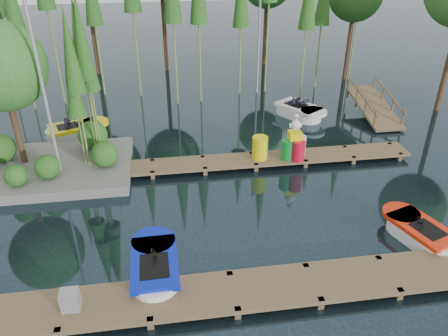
{
  "coord_description": "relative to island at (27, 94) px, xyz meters",
  "views": [
    {
      "loc": [
        -1.47,
        -12.66,
        8.63
      ],
      "look_at": [
        0.5,
        0.5,
        1.1
      ],
      "focal_mm": 35.0,
      "sensor_mm": 36.0,
      "label": 1
    }
  ],
  "objects": [
    {
      "name": "utility_cabinet",
      "position": [
        2.24,
        -7.79,
        -2.61
      ],
      "size": [
        0.45,
        0.38,
        0.54
      ],
      "primitive_type": "cube",
      "color": "gray",
      "rests_on": "near_dock"
    },
    {
      "name": "boat_blue",
      "position": [
        4.29,
        -6.63,
        -2.91
      ],
      "size": [
        1.32,
        2.83,
        0.95
      ],
      "rotation": [
        0.0,
        0.0,
        0.02
      ],
      "color": "white",
      "rests_on": "ground"
    },
    {
      "name": "seagull_post",
      "position": [
        10.09,
        -0.79,
        -2.4
      ],
      "size": [
        0.45,
        0.24,
        0.71
      ],
      "color": "gray",
      "rests_on": "far_dock"
    },
    {
      "name": "ramp",
      "position": [
        15.3,
        3.21,
        -2.6
      ],
      "size": [
        1.5,
        3.94,
        1.49
      ],
      "color": "brown",
      "rests_on": "ground"
    },
    {
      "name": "far_dock",
      "position": [
        7.3,
        -0.79,
        -2.95
      ],
      "size": [
        15.0,
        1.2,
        0.5
      ],
      "color": "brown",
      "rests_on": "ground"
    },
    {
      "name": "boat_yellow_far",
      "position": [
        0.83,
        3.02,
        -2.88
      ],
      "size": [
        3.09,
        2.1,
        1.42
      ],
      "rotation": [
        0.0,
        0.0,
        -0.03
      ],
      "color": "white",
      "rests_on": "ground"
    },
    {
      "name": "ground_plane",
      "position": [
        6.3,
        -3.29,
        -3.18
      ],
      "size": [
        90.0,
        90.0,
        0.0
      ],
      "primitive_type": "plane",
      "color": "#1C2D34"
    },
    {
      "name": "island",
      "position": [
        0.0,
        0.0,
        0.0
      ],
      "size": [
        6.2,
        4.2,
        6.75
      ],
      "color": "slate",
      "rests_on": "ground"
    },
    {
      "name": "boat_white_far",
      "position": [
        11.63,
        3.8,
        -2.88
      ],
      "size": [
        2.65,
        3.1,
        1.35
      ],
      "rotation": [
        0.0,
        0.0,
        -0.29
      ],
      "color": "white",
      "rests_on": "ground"
    },
    {
      "name": "near_dock",
      "position": [
        6.3,
        -7.79,
        -2.95
      ],
      "size": [
        18.0,
        1.5,
        0.5
      ],
      "color": "brown",
      "rests_on": "ground"
    },
    {
      "name": "lamp_island",
      "position": [
        0.8,
        -0.79,
        1.08
      ],
      "size": [
        0.3,
        0.3,
        7.25
      ],
      "color": "gray",
      "rests_on": "ground"
    },
    {
      "name": "yellow_barrel",
      "position": [
        8.55,
        -0.79,
        -2.42
      ],
      "size": [
        0.62,
        0.62,
        0.93
      ],
      "primitive_type": "cylinder",
      "color": "yellow",
      "rests_on": "far_dock"
    },
    {
      "name": "boat_red",
      "position": [
        12.4,
        -6.22,
        -2.93
      ],
      "size": [
        1.93,
        2.83,
        0.87
      ],
      "rotation": [
        0.0,
        0.0,
        0.33
      ],
      "color": "white",
      "rests_on": "ground"
    },
    {
      "name": "lamp_rear",
      "position": [
        10.3,
        7.71,
        1.08
      ],
      "size": [
        0.3,
        0.3,
        7.25
      ],
      "color": "gray",
      "rests_on": "ground"
    },
    {
      "name": "drum_cluster",
      "position": [
        9.95,
        -0.94,
        -2.33
      ],
      "size": [
        1.08,
        0.99,
        1.87
      ],
      "color": "#0D7B27",
      "rests_on": "far_dock"
    }
  ]
}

